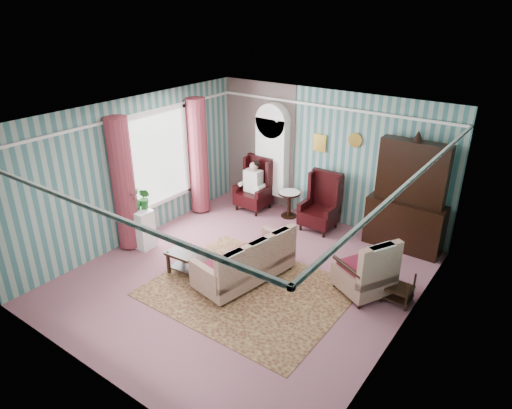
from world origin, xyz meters
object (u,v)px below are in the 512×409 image
Objects in this scene: plant_stand at (140,228)px; floral_armchair at (365,269)px; wingback_right at (320,203)px; seated_woman at (253,186)px; round_side_table at (289,204)px; coffee_table at (192,264)px; dresser_hutch at (409,193)px; nest_table at (398,288)px; sofa at (244,255)px; wingback_left at (253,185)px; bookcase at (272,162)px.

floral_armchair is at bearing 14.46° from plant_stand.
plant_stand is (-2.55, -2.75, -0.22)m from wingback_right.
seated_woman reaches higher than round_side_table.
round_side_table reaches higher than coffee_table.
dresser_hutch is 2.11m from nest_table.
sofa is at bearing 5.94° from plant_stand.
plant_stand is at bearing -166.16° from nest_table.
dresser_hutch reaches higher than nest_table.
wingback_left is 0.97m from round_side_table.
floral_armchair is at bearing -25.12° from seated_woman.
bookcase is 1.22× the size of sofa.
sofa is 1.00m from coffee_table.
plant_stand reaches higher than coffee_table.
floral_armchair reaches higher than round_side_table.
floral_armchair is (3.50, -1.64, -0.16)m from wingback_left.
plant_stand is at bearing -106.22° from seated_woman.
seated_woman is at bearing -175.59° from dresser_hutch.
seated_woman is 1.47× the size of plant_stand.
wingback_left reaches higher than plant_stand.
wingback_left is 1.00× the size of wingback_right.
sofa is at bearing -56.92° from seated_woman.
seated_woman is 4.37m from nest_table.
dresser_hutch is 4.32m from coffee_table.
nest_table is (4.07, -1.55, -0.35)m from wingback_left.
coffee_table is at bearing -108.51° from wingback_right.
nest_table is at bearing -53.39° from floral_armchair.
seated_woman is at bearing 104.70° from coffee_table.
coffee_table is (1.57, -0.18, -0.18)m from plant_stand.
bookcase is at bearing 165.43° from wingback_right.
wingback_left and wingback_right have the same top height.
wingback_left is 2.08× the size of round_side_table.
dresser_hutch reaches higher than floral_armchair.
wingback_right is 3.12m from coffee_table.
dresser_hutch is 2.95× the size of plant_stand.
plant_stand is at bearing -132.84° from wingback_right.
wingback_right is at bearing 146.25° from nest_table.
round_side_table is 1.11× the size of nest_table.
sofa is at bearing -124.09° from dresser_hutch.
plant_stand reaches higher than nest_table.
dresser_hutch is at bearing -23.53° from sofa.
wingback_left reaches higher than seated_woman.
wingback_right is 2.81m from nest_table.
dresser_hutch is 2.75m from round_side_table.
plant_stand is (-4.87, -1.20, 0.13)m from nest_table.
seated_woman is 3.87m from floral_armchair.
dresser_hutch is at bearing 4.41° from wingback_left.
nest_table is at bearing -28.20° from round_side_table.
coffee_table is at bearing -130.48° from dresser_hutch.
wingback_right reaches higher than round_side_table.
nest_table is at bearing -20.85° from wingback_left.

